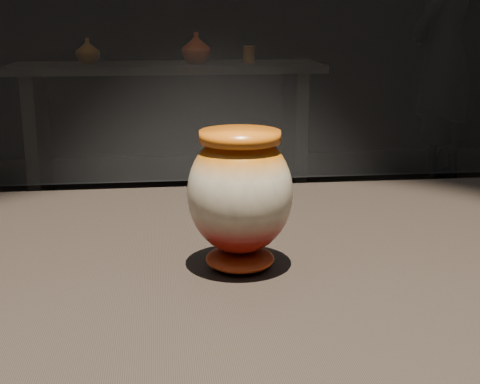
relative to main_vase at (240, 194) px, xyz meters
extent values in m
cube|color=black|center=(-0.15, 0.02, -0.12)|extent=(2.00, 0.80, 0.05)
ellipsoid|color=maroon|center=(0.00, 0.00, -0.08)|extent=(0.10, 0.10, 0.02)
ellipsoid|color=beige|center=(0.00, 0.00, 0.00)|extent=(0.15, 0.15, 0.15)
cylinder|color=orange|center=(0.00, 0.00, 0.07)|extent=(0.11, 0.11, 0.01)
cube|color=black|center=(-0.03, 3.63, -0.12)|extent=(2.00, 0.60, 0.05)
cube|color=black|center=(-0.88, 3.63, -0.57)|extent=(0.08, 0.50, 0.85)
cube|color=black|center=(0.82, 3.63, -0.57)|extent=(0.08, 0.50, 0.85)
imported|color=#8F4A14|center=(-0.54, 3.68, -0.02)|extent=(0.20, 0.20, 0.16)
imported|color=maroon|center=(0.16, 3.59, 0.00)|extent=(0.24, 0.24, 0.20)
cylinder|color=#8F4A14|center=(0.50, 3.62, -0.04)|extent=(0.08, 0.08, 0.11)
imported|color=black|center=(1.90, 3.77, -0.07)|extent=(0.79, 0.79, 1.86)
camera|label=1|loc=(-0.10, -0.78, 0.21)|focal=50.00mm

